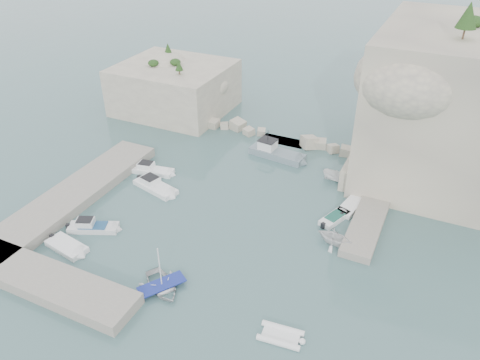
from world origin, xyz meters
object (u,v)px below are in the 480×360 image
at_px(motorboat_e, 67,249).
at_px(inflatable_dinghy, 281,337).
at_px(motorboat_a, 153,173).
at_px(tender_east_b, 334,220).
at_px(tender_east_a, 334,243).
at_px(tender_east_d, 338,181).
at_px(motorboat_d, 94,230).
at_px(motorboat_b, 156,189).
at_px(tender_east_c, 351,207).
at_px(rowboat, 162,288).
at_px(work_boat, 277,157).

height_order(motorboat_e, inflatable_dinghy, motorboat_e).
bearing_deg(motorboat_a, motorboat_e, -97.16).
bearing_deg(tender_east_b, motorboat_e, 145.67).
distance_m(motorboat_e, tender_east_a, 25.75).
bearing_deg(tender_east_d, motorboat_d, 135.94).
bearing_deg(inflatable_dinghy, motorboat_a, 138.89).
bearing_deg(motorboat_a, inflatable_dinghy, -44.91).
relative_size(motorboat_b, tender_east_c, 1.21).
bearing_deg(tender_east_b, rowboat, 166.55).
relative_size(motorboat_d, tender_east_a, 1.56).
xyz_separation_m(motorboat_d, tender_east_a, (22.56, 8.31, 0.00)).
xyz_separation_m(motorboat_d, rowboat, (10.79, -3.93, 0.00)).
relative_size(tender_east_a, work_boat, 0.44).
xyz_separation_m(motorboat_d, inflatable_dinghy, (21.88, -4.37, 0.00)).
bearing_deg(tender_east_a, work_boat, 47.53).
bearing_deg(work_boat, motorboat_a, -133.80).
distance_m(motorboat_a, tender_east_a, 23.83).
distance_m(motorboat_d, tender_east_b, 24.67).
bearing_deg(motorboat_d, motorboat_b, 57.62).
height_order(motorboat_b, work_boat, work_boat).
distance_m(motorboat_b, inflatable_dinghy, 24.45).
bearing_deg(tender_east_a, motorboat_d, 118.18).
xyz_separation_m(rowboat, tender_east_b, (10.79, 15.89, 0.00)).
bearing_deg(tender_east_a, motorboat_b, 96.09).
distance_m(motorboat_b, rowboat, 15.98).
height_order(rowboat, work_boat, work_boat).
bearing_deg(motorboat_d, work_boat, 39.41).
height_order(rowboat, tender_east_d, tender_east_d).
bearing_deg(motorboat_a, rowboat, -62.82).
relative_size(inflatable_dinghy, tender_east_a, 1.06).
bearing_deg(tender_east_b, tender_east_a, -144.14).
distance_m(tender_east_c, tender_east_d, 5.26).
bearing_deg(rowboat, inflatable_dinghy, -59.18).
xyz_separation_m(rowboat, tender_east_c, (11.83, 18.96, 0.00)).
height_order(tender_east_a, tender_east_d, tender_east_a).
bearing_deg(motorboat_b, tender_east_c, 30.66).
distance_m(motorboat_a, tender_east_c, 23.83).
bearing_deg(inflatable_dinghy, tender_east_a, 81.22).
xyz_separation_m(rowboat, tender_east_d, (9.14, 23.48, 0.00)).
height_order(motorboat_e, rowboat, rowboat).
relative_size(motorboat_a, tender_east_b, 1.38).
height_order(motorboat_a, tender_east_b, motorboat_a).
distance_m(motorboat_d, rowboat, 11.48).
bearing_deg(motorboat_a, tender_east_b, -9.32).
xyz_separation_m(motorboat_b, tender_east_c, (21.21, 6.03, 0.00)).
bearing_deg(motorboat_e, tender_east_b, 44.74).
height_order(motorboat_d, inflatable_dinghy, motorboat_d).
relative_size(inflatable_dinghy, tender_east_b, 0.90).
bearing_deg(motorboat_a, tender_east_c, -1.94).
xyz_separation_m(motorboat_d, tender_east_c, (22.61, 15.03, 0.00)).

